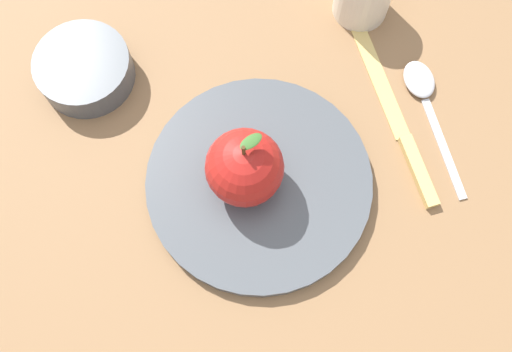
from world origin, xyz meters
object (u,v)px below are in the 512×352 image
at_px(side_bowl, 84,68).
at_px(apple, 245,167).
at_px(knife, 401,130).
at_px(spoon, 424,94).
at_px(dinner_plate, 256,179).

bearing_deg(side_bowl, apple, -82.95).
xyz_separation_m(apple, side_bowl, (-0.03, 0.22, -0.03)).
relative_size(apple, knife, 0.46).
bearing_deg(spoon, dinner_plate, 161.09).
height_order(knife, spoon, spoon).
xyz_separation_m(dinner_plate, apple, (-0.01, 0.01, 0.05)).
height_order(side_bowl, knife, side_bowl).
distance_m(knife, spoon, 0.05).
relative_size(dinner_plate, spoon, 1.57).
bearing_deg(spoon, knife, -171.99).
bearing_deg(dinner_plate, knife, -26.85).
bearing_deg(dinner_plate, side_bowl, 99.25).
xyz_separation_m(dinner_plate, spoon, (0.21, -0.07, -0.00)).
relative_size(apple, side_bowl, 0.88).
distance_m(side_bowl, knife, 0.36).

